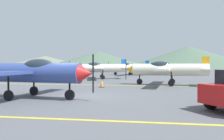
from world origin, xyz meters
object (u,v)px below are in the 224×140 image
at_px(airplane_near, 29,72).
at_px(traffic_cone_front, 102,84).
at_px(airplane_far, 99,68).
at_px(airplane_mid, 166,69).
at_px(airplane_back, 129,67).

distance_m(airplane_near, traffic_cone_front, 7.06).
relative_size(airplane_far, traffic_cone_front, 14.24).
bearing_deg(traffic_cone_front, airplane_far, 103.53).
distance_m(airplane_mid, airplane_far, 11.03).
xyz_separation_m(airplane_mid, traffic_cone_front, (-5.29, -2.71, -1.14)).
bearing_deg(airplane_near, airplane_far, 89.37).
xyz_separation_m(airplane_back, traffic_cone_front, (-0.45, -21.31, -1.14)).
distance_m(airplane_far, traffic_cone_front, 10.85).
bearing_deg(airplane_back, traffic_cone_front, -91.22).
relative_size(airplane_mid, airplane_back, 1.00).
xyz_separation_m(airplane_far, traffic_cone_front, (2.53, -10.49, -1.14)).
bearing_deg(traffic_cone_front, airplane_back, 88.78).
relative_size(airplane_near, traffic_cone_front, 14.35).
height_order(airplane_back, traffic_cone_front, airplane_back).
relative_size(airplane_far, airplane_back, 0.99).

